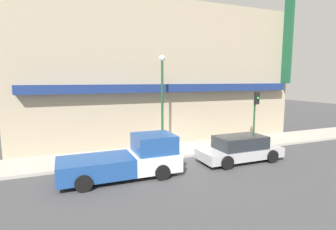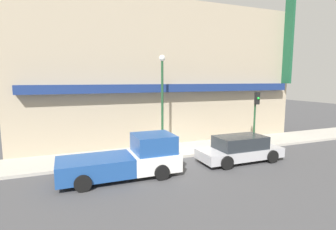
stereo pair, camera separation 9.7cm
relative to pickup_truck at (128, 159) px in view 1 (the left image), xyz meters
name	(u,v)px [view 1 (the left image)]	position (x,y,z in m)	size (l,w,h in m)	color
ground_plane	(192,157)	(4.09, 1.63, -0.82)	(80.00, 80.00, 0.00)	#424244
sidewalk	(181,150)	(4.09, 3.10, -0.74)	(36.00, 2.94, 0.15)	#ADA89E
building	(164,75)	(4.11, 6.05, 3.97)	(19.80, 3.80, 10.59)	tan
pickup_truck	(128,159)	(0.00, 0.00, 0.00)	(5.39, 2.16, 1.88)	white
parked_car	(240,149)	(6.18, 0.00, -0.13)	(4.63, 2.01, 1.39)	#ADADB2
fire_hydrant	(147,152)	(1.53, 2.04, -0.35)	(0.17, 0.17, 0.63)	red
street_lamp	(162,92)	(2.83, 3.06, 2.88)	(0.36, 0.36, 5.70)	#1E4728
traffic_light	(255,109)	(8.96, 2.14, 1.74)	(0.28, 0.42, 3.49)	#1E4728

